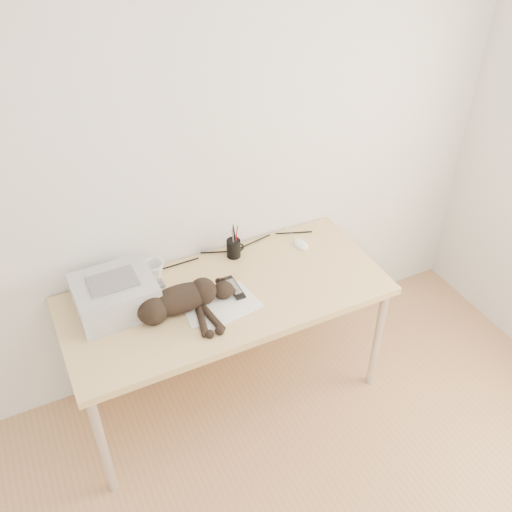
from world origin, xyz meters
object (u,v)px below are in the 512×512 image
mug (154,271)px  mouse (301,243)px  printer (115,295)px  cat (176,302)px  desk (220,302)px  pen_cup (234,248)px

mug → mouse: 0.81m
printer → mouse: 1.03m
cat → mug: (-0.02, 0.29, -0.02)m
desk → pen_cup: 0.30m
mouse → desk: bearing=-170.2°
printer → pen_cup: size_ratio=1.94×
mug → mouse: mug is taller
mug → pen_cup: bearing=-1.2°
printer → mouse: (1.03, 0.05, -0.07)m
desk → mug: 0.37m
desk → printer: size_ratio=4.34×
desk → cat: cat is taller
cat → mug: 0.29m
mug → pen_cup: size_ratio=0.55×
pen_cup → desk: bearing=-133.3°
desk → cat: bearing=-156.7°
printer → cat: 0.29m
cat → mug: bearing=93.6°
desk → mug: size_ratio=15.43×
desk → printer: 0.55m
cat → mouse: (0.78, 0.20, -0.05)m
desk → printer: bearing=175.5°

